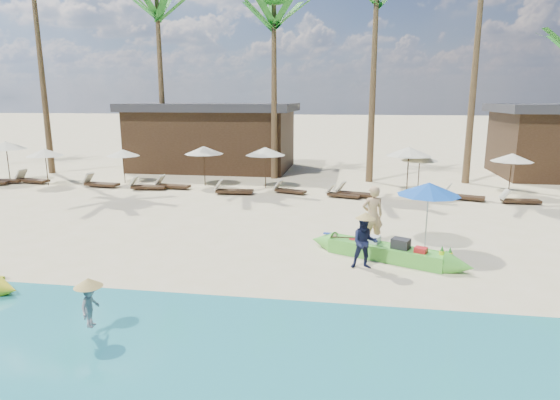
# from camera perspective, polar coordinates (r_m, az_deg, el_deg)

# --- Properties ---
(ground) EXTENTS (240.00, 240.00, 0.00)m
(ground) POSITION_cam_1_polar(r_m,az_deg,el_deg) (13.51, 3.35, -7.84)
(ground) COLOR beige
(ground) RESTS_ON ground
(wet_sand_strip) EXTENTS (240.00, 4.50, 0.01)m
(wet_sand_strip) POSITION_cam_1_polar(r_m,az_deg,el_deg) (9.01, 0.09, -18.76)
(wet_sand_strip) COLOR tan
(wet_sand_strip) RESTS_ON ground
(green_canoe) EXTENTS (5.17, 2.57, 0.70)m
(green_canoe) POSITION_cam_1_polar(r_m,az_deg,el_deg) (14.17, 12.76, -6.15)
(green_canoe) COLOR #53C13B
(green_canoe) RESTS_ON ground
(tourist) EXTENTS (0.81, 0.64, 1.93)m
(tourist) POSITION_cam_1_polar(r_m,az_deg,el_deg) (15.31, 11.21, -1.84)
(tourist) COLOR tan
(tourist) RESTS_ON ground
(vendor_green) EXTENTS (0.77, 0.62, 1.49)m
(vendor_green) POSITION_cam_1_polar(r_m,az_deg,el_deg) (13.18, 10.27, -5.13)
(vendor_green) COLOR #141A38
(vendor_green) RESTS_ON ground
(vendor_yellow) EXTENTS (0.38, 0.61, 0.91)m
(vendor_yellow) POSITION_cam_1_polar(r_m,az_deg,el_deg) (10.22, -22.13, -11.80)
(vendor_yellow) COLOR gray
(vendor_yellow) RESTS_ON ground
(blue_umbrella) EXTENTS (1.95, 1.95, 2.10)m
(blue_umbrella) POSITION_cam_1_polar(r_m,az_deg,el_deg) (15.21, 17.69, 1.30)
(blue_umbrella) COLOR #99999E
(blue_umbrella) RESTS_ON ground
(resort_parasol_1) EXTENTS (2.21, 2.21, 2.28)m
(resort_parasol_1) POSITION_cam_1_polar(r_m,az_deg,el_deg) (30.40, -30.43, 5.76)
(resort_parasol_1) COLOR #352315
(resort_parasol_1) RESTS_ON ground
(lounger_1_left) EXTENTS (1.80, 0.65, 0.60)m
(lounger_1_left) POSITION_cam_1_polar(r_m,az_deg,el_deg) (30.18, -30.55, 2.15)
(lounger_1_left) COLOR #352315
(lounger_1_left) RESTS_ON ground
(resort_parasol_2) EXTENTS (1.93, 1.93, 1.99)m
(resort_parasol_2) POSITION_cam_1_polar(r_m,az_deg,el_deg) (28.12, -26.73, 5.20)
(resort_parasol_2) COLOR #352315
(resort_parasol_2) RESTS_ON ground
(lounger_2_left) EXTENTS (1.99, 0.89, 0.65)m
(lounger_2_left) POSITION_cam_1_polar(r_m,az_deg,el_deg) (29.48, -28.08, 2.24)
(lounger_2_left) COLOR #352315
(lounger_2_left) RESTS_ON ground
(resort_parasol_3) EXTENTS (1.81, 1.81, 1.86)m
(resort_parasol_3) POSITION_cam_1_polar(r_m,az_deg,el_deg) (27.36, -18.60, 5.47)
(resort_parasol_3) COLOR #352315
(resort_parasol_3) RESTS_ON ground
(lounger_3_left) EXTENTS (1.98, 0.80, 0.65)m
(lounger_3_left) POSITION_cam_1_polar(r_m,az_deg,el_deg) (26.66, -21.14, 1.94)
(lounger_3_left) COLOR #352315
(lounger_3_left) RESTS_ON ground
(lounger_3_right) EXTENTS (1.90, 0.77, 0.63)m
(lounger_3_right) POSITION_cam_1_polar(r_m,az_deg,el_deg) (25.10, -16.00, 1.67)
(lounger_3_right) COLOR #352315
(lounger_3_right) RESTS_ON ground
(resort_parasol_4) EXTENTS (2.07, 2.07, 2.13)m
(resort_parasol_4) POSITION_cam_1_polar(r_m,az_deg,el_deg) (25.35, -9.26, 6.01)
(resort_parasol_4) COLOR #352315
(resort_parasol_4) RESTS_ON ground
(lounger_4_left) EXTENTS (1.87, 0.75, 0.62)m
(lounger_4_left) POSITION_cam_1_polar(r_m,az_deg,el_deg) (25.07, -13.12, 1.81)
(lounger_4_left) COLOR #352315
(lounger_4_left) RESTS_ON ground
(lounger_4_right) EXTENTS (1.94, 0.68, 0.65)m
(lounger_4_right) POSITION_cam_1_polar(r_m,az_deg,el_deg) (23.13, -5.90, 1.23)
(lounger_4_right) COLOR #352315
(lounger_4_right) RESTS_ON ground
(resort_parasol_5) EXTENTS (2.09, 2.09, 2.15)m
(resort_parasol_5) POSITION_cam_1_polar(r_m,az_deg,el_deg) (24.36, -1.79, 5.95)
(resort_parasol_5) COLOR #352315
(resort_parasol_5) RESTS_ON ground
(lounger_5_left) EXTENTS (1.71, 0.97, 0.55)m
(lounger_5_left) POSITION_cam_1_polar(r_m,az_deg,el_deg) (23.22, 1.03, 1.26)
(lounger_5_left) COLOR #352315
(lounger_5_left) RESTS_ON ground
(resort_parasol_6) EXTENTS (2.24, 2.24, 2.31)m
(resort_parasol_6) POSITION_cam_1_polar(r_m,az_deg,el_deg) (23.92, 15.44, 5.74)
(resort_parasol_6) COLOR #352315
(resort_parasol_6) RESTS_ON ground
(lounger_6_left) EXTENTS (1.71, 0.94, 0.56)m
(lounger_6_left) POSITION_cam_1_polar(r_m,az_deg,el_deg) (22.42, 7.52, 0.75)
(lounger_6_left) COLOR #352315
(lounger_6_left) RESTS_ON ground
(lounger_6_right) EXTENTS (1.92, 1.10, 0.62)m
(lounger_6_right) POSITION_cam_1_polar(r_m,az_deg,el_deg) (22.68, 8.95, 0.89)
(lounger_6_right) COLOR #352315
(lounger_6_right) RESTS_ON ground
(resort_parasol_7) EXTENTS (1.88, 1.88, 1.93)m
(resort_parasol_7) POSITION_cam_1_polar(r_m,az_deg,el_deg) (24.51, 16.68, 5.01)
(resort_parasol_7) COLOR #352315
(resort_parasol_7) RESTS_ON ground
(lounger_7_left) EXTENTS (1.66, 0.56, 0.56)m
(lounger_7_left) POSITION_cam_1_polar(r_m,az_deg,el_deg) (22.93, 17.78, 0.52)
(lounger_7_left) COLOR #352315
(lounger_7_left) RESTS_ON ground
(lounger_7_right) EXTENTS (1.95, 1.12, 0.63)m
(lounger_7_right) POSITION_cam_1_polar(r_m,az_deg,el_deg) (23.34, 21.22, 0.53)
(lounger_7_right) COLOR #352315
(lounger_7_right) RESTS_ON ground
(resort_parasol_8) EXTENTS (1.97, 1.97, 2.03)m
(resort_parasol_8) POSITION_cam_1_polar(r_m,az_deg,el_deg) (25.32, 26.45, 4.66)
(resort_parasol_8) COLOR #352315
(resort_parasol_8) RESTS_ON ground
(lounger_8_left) EXTENTS (1.72, 0.57, 0.58)m
(lounger_8_left) POSITION_cam_1_polar(r_m,az_deg,el_deg) (23.50, 27.02, 0.04)
(lounger_8_left) COLOR #352315
(lounger_8_left) RESTS_ON ground
(palm_2) EXTENTS (2.08, 2.08, 11.33)m
(palm_2) POSITION_cam_1_polar(r_m,az_deg,el_deg) (30.38, -14.69, 20.55)
(palm_2) COLOR brown
(palm_2) RESTS_ON ground
(palm_3) EXTENTS (2.08, 2.08, 10.52)m
(palm_3) POSITION_cam_1_polar(r_m,az_deg,el_deg) (27.56, -0.75, 20.54)
(palm_3) COLOR brown
(palm_3) RESTS_ON ground
(palm_4) EXTENTS (2.08, 2.08, 11.70)m
(palm_4) POSITION_cam_1_polar(r_m,az_deg,el_deg) (27.08, 11.66, 22.32)
(palm_4) COLOR brown
(palm_4) RESTS_ON ground
(pavilion_west) EXTENTS (10.80, 6.60, 4.30)m
(pavilion_west) POSITION_cam_1_polar(r_m,az_deg,el_deg) (31.59, -8.13, 7.76)
(pavilion_west) COLOR #352315
(pavilion_west) RESTS_ON ground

